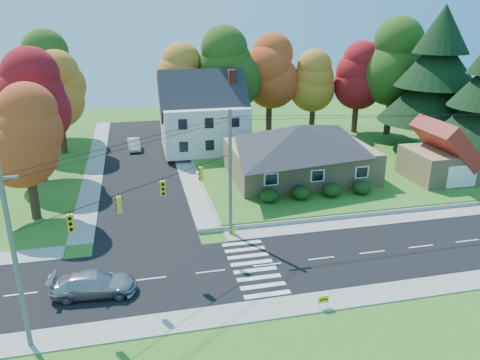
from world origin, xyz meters
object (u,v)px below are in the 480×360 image
Objects in this scene: fire_hydrant at (234,230)px; ranch_house at (300,150)px; silver_sedan at (94,284)px; white_car at (134,144)px.

ranch_house is at bearing 49.66° from fire_hydrant.
white_car is at bearing -0.27° from silver_sedan.
white_car is 27.40m from fire_hydrant.
silver_sedan is 11.88m from fire_hydrant.
silver_sedan is 6.15× the size of fire_hydrant.
white_car is (-16.51, 15.49, -2.55)m from ranch_house.
fire_hydrant is at bearing -130.34° from ranch_house.
ranch_house is 17.35× the size of fire_hydrant.
ranch_house is 26.00m from silver_sedan.
ranch_house is 3.47× the size of white_car.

